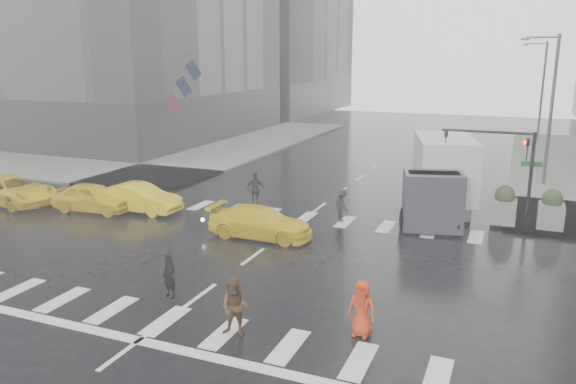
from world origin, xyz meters
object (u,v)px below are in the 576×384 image
at_px(pedestrian_brown, 235,307).
at_px(taxi_mid, 139,198).
at_px(traffic_signal_pole, 508,159).
at_px(box_truck, 441,176).
at_px(taxi_front, 93,198).
at_px(pedestrian_orange, 362,308).

height_order(pedestrian_brown, taxi_mid, pedestrian_brown).
relative_size(traffic_signal_pole, box_truck, 0.63).
xyz_separation_m(taxi_front, box_truck, (16.45, 5.94, 1.30)).
height_order(taxi_front, box_truck, box_truck).
xyz_separation_m(taxi_mid, box_truck, (14.22, 5.11, 1.31)).
distance_m(traffic_signal_pole, pedestrian_orange, 13.28).
relative_size(traffic_signal_pole, taxi_mid, 1.03).
bearing_deg(box_truck, pedestrian_brown, -118.37).
xyz_separation_m(pedestrian_brown, taxi_front, (-12.81, 8.86, -0.12)).
bearing_deg(traffic_signal_pole, pedestrian_orange, -104.78).
height_order(traffic_signal_pole, pedestrian_orange, traffic_signal_pole).
xyz_separation_m(taxi_front, taxi_mid, (2.23, 0.83, -0.01)).
bearing_deg(pedestrian_orange, taxi_mid, 154.71).
distance_m(traffic_signal_pole, box_truck, 3.34).
xyz_separation_m(pedestrian_brown, box_truck, (3.64, 14.80, 1.18)).
bearing_deg(taxi_mid, pedestrian_brown, -133.28).
relative_size(traffic_signal_pole, taxi_front, 1.05).
distance_m(pedestrian_orange, box_truck, 13.52).
height_order(traffic_signal_pole, taxi_mid, traffic_signal_pole).
bearing_deg(pedestrian_brown, pedestrian_orange, 14.70).
relative_size(traffic_signal_pole, pedestrian_orange, 2.72).
height_order(traffic_signal_pole, pedestrian_brown, traffic_signal_pole).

